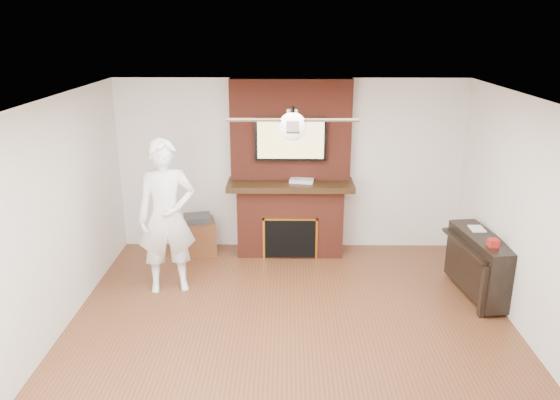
{
  "coord_description": "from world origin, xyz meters",
  "views": [
    {
      "loc": [
        -0.05,
        -4.95,
        3.22
      ],
      "look_at": [
        -0.13,
        0.9,
        1.32
      ],
      "focal_mm": 35.0,
      "sensor_mm": 36.0,
      "label": 1
    }
  ],
  "objects_px": {
    "side_table": "(198,235)",
    "fireplace": "(290,186)",
    "piano": "(479,264)",
    "person": "(167,217)"
  },
  "relations": [
    {
      "from": "person",
      "to": "piano",
      "type": "xyz_separation_m",
      "value": [
        3.83,
        -0.12,
        -0.55
      ]
    },
    {
      "from": "person",
      "to": "side_table",
      "type": "distance_m",
      "value": 1.38
    },
    {
      "from": "person",
      "to": "side_table",
      "type": "height_order",
      "value": "person"
    },
    {
      "from": "person",
      "to": "piano",
      "type": "relative_size",
      "value": 1.57
    },
    {
      "from": "person",
      "to": "piano",
      "type": "distance_m",
      "value": 3.87
    },
    {
      "from": "side_table",
      "to": "piano",
      "type": "height_order",
      "value": "piano"
    },
    {
      "from": "person",
      "to": "fireplace",
      "type": "bearing_deg",
      "value": 25.76
    },
    {
      "from": "side_table",
      "to": "fireplace",
      "type": "bearing_deg",
      "value": -11.03
    },
    {
      "from": "person",
      "to": "piano",
      "type": "bearing_deg",
      "value": -15.41
    },
    {
      "from": "fireplace",
      "to": "person",
      "type": "relative_size",
      "value": 1.29
    }
  ]
}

